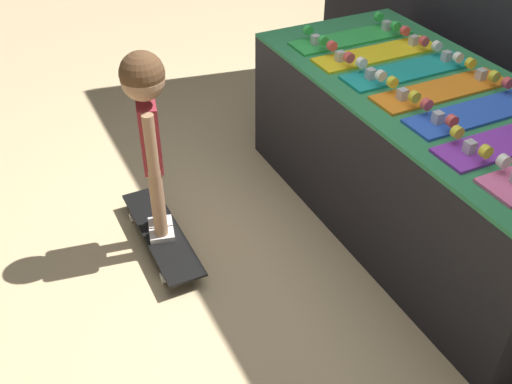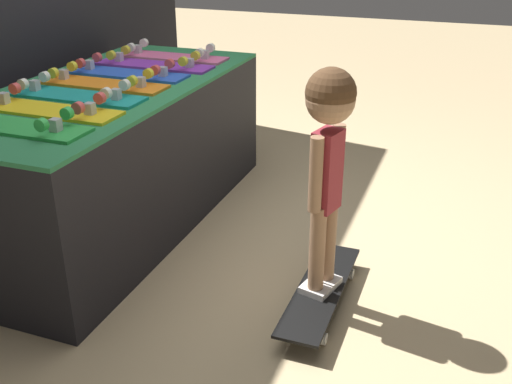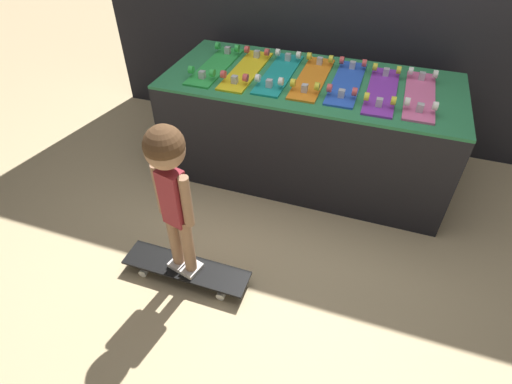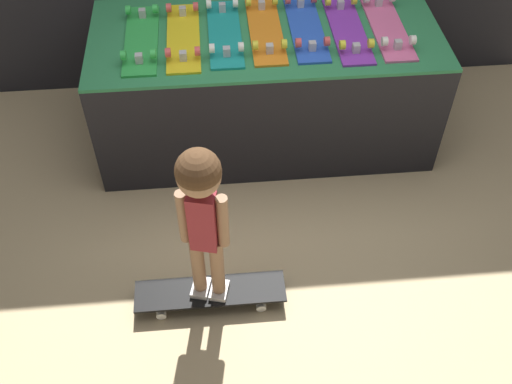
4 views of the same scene
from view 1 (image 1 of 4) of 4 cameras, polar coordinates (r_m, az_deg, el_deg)
The scene contains 10 objects.
ground_plane at distance 3.15m, azimuth 6.78°, elevation -5.49°, with size 16.00×16.00×0.00m, color tan.
display_rack at distance 3.20m, azimuth 15.85°, elevation 2.88°, with size 2.09×0.93×0.78m.
skateboard_green_on_rack at distance 3.50m, azimuth 9.08°, elevation 14.43°, with size 0.19×0.72×0.09m.
skateboard_yellow_on_rack at distance 3.33m, azimuth 11.47°, elevation 12.93°, with size 0.19×0.72×0.09m.
skateboard_teal_on_rack at distance 3.17m, azimuth 14.35°, elevation 11.29°, with size 0.19×0.72×0.09m.
skateboard_orange_on_rack at distance 3.01m, azimuth 17.30°, elevation 9.41°, with size 0.19×0.72×0.09m.
skateboard_blue_on_rack at distance 2.87m, azimuth 20.45°, elevation 7.29°, with size 0.19×0.72×0.09m.
skateboard_purple_on_rack at distance 2.70m, azimuth 23.24°, elevation 4.74°, with size 0.19×0.72×0.09m.
skateboard_on_floor at distance 3.15m, azimuth -8.97°, elevation -3.96°, with size 0.79×0.19×0.09m.
child at distance 2.75m, azimuth -10.35°, elevation 7.33°, with size 0.23×0.20×0.99m.
Camera 1 is at (1.92, -1.35, 2.10)m, focal length 42.00 mm.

